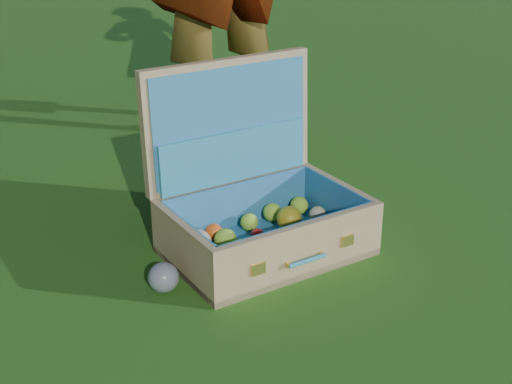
% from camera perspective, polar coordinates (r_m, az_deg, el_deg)
% --- Properties ---
extents(ground, '(60.00, 60.00, 0.00)m').
position_cam_1_polar(ground, '(1.96, 3.89, -4.56)').
color(ground, '#215114').
rests_on(ground, ground).
extents(stray_ball, '(0.08, 0.08, 0.08)m').
position_cam_1_polar(stray_ball, '(1.76, -7.41, -6.80)').
color(stray_ball, teal).
rests_on(stray_ball, ground).
extents(suitcase, '(0.56, 0.45, 0.49)m').
position_cam_1_polar(suitcase, '(1.92, -0.16, -0.56)').
color(suitcase, tan).
rests_on(suitcase, ground).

